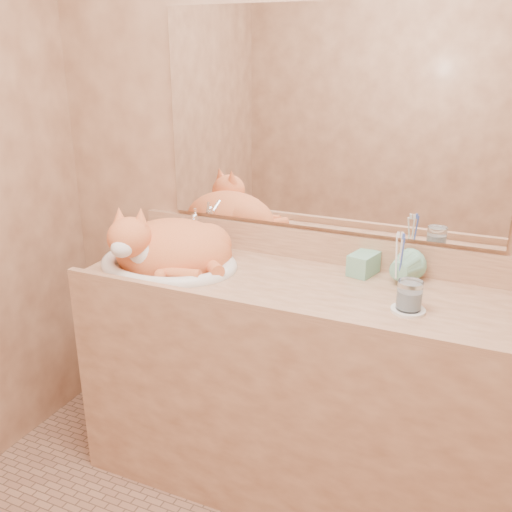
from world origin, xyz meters
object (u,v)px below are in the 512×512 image
at_px(toothbrush_cup, 398,273).
at_px(sink_basin, 168,245).
at_px(vanity_counter, 296,388).
at_px(water_glass, 410,295).
at_px(cat, 168,246).
at_px(soap_dispenser, 356,256).

bearing_deg(toothbrush_cup, sink_basin, -170.40).
height_order(vanity_counter, water_glass, water_glass).
relative_size(vanity_counter, sink_basin, 2.98).
bearing_deg(cat, sink_basin, -83.16).
bearing_deg(water_glass, sink_basin, 177.43).
bearing_deg(soap_dispenser, cat, -152.93).
xyz_separation_m(sink_basin, water_glass, (0.92, -0.04, -0.03)).
distance_m(sink_basin, soap_dispenser, 0.71).
xyz_separation_m(cat, water_glass, (0.92, -0.04, -0.02)).
bearing_deg(soap_dispenser, sink_basin, -152.88).
bearing_deg(toothbrush_cup, soap_dispenser, 174.39).
xyz_separation_m(soap_dispenser, toothbrush_cup, (0.15, -0.02, -0.04)).
bearing_deg(vanity_counter, sink_basin, -177.83).
bearing_deg(vanity_counter, soap_dispenser, 40.20).
relative_size(vanity_counter, soap_dispenser, 8.86).
bearing_deg(soap_dispenser, water_glass, -27.24).
bearing_deg(cat, vanity_counter, -16.31).
distance_m(vanity_counter, toothbrush_cup, 0.59).
xyz_separation_m(toothbrush_cup, water_glass, (0.07, -0.18, 0.00)).
bearing_deg(sink_basin, toothbrush_cup, 6.78).
relative_size(cat, toothbrush_cup, 3.94).
bearing_deg(toothbrush_cup, vanity_counter, -158.80).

